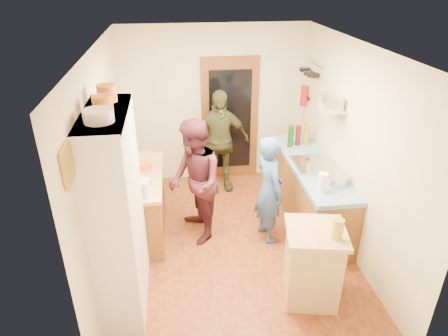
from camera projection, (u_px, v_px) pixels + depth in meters
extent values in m
cube|color=brown|center=(232.00, 244.00, 5.41)|extent=(3.00, 4.00, 0.02)
cube|color=silver|center=(234.00, 45.00, 4.23)|extent=(3.00, 4.00, 0.02)
cube|color=beige|center=(215.00, 105.00, 6.60)|extent=(3.00, 0.02, 2.60)
cube|color=beige|center=(273.00, 268.00, 3.04)|extent=(3.00, 0.02, 2.60)
cube|color=beige|center=(105.00, 164.00, 4.64)|extent=(0.02, 4.00, 2.60)
cube|color=beige|center=(352.00, 150.00, 5.00)|extent=(0.02, 4.00, 2.60)
cube|color=brown|center=(230.00, 120.00, 6.70)|extent=(0.95, 0.06, 2.10)
cube|color=black|center=(230.00, 121.00, 6.67)|extent=(0.70, 0.02, 1.70)
cube|color=white|center=(118.00, 215.00, 4.05)|extent=(0.40, 1.20, 2.20)
cube|color=white|center=(104.00, 114.00, 3.56)|extent=(0.40, 1.14, 0.04)
cylinder|color=white|center=(98.00, 116.00, 3.30)|extent=(0.25, 0.25, 0.11)
cylinder|color=orange|center=(103.00, 104.00, 3.53)|extent=(0.18, 0.18, 0.14)
cylinder|color=orange|center=(107.00, 93.00, 3.79)|extent=(0.18, 0.18, 0.16)
cube|color=brown|center=(141.00, 205.00, 5.47)|extent=(0.60, 1.40, 0.85)
cube|color=tan|center=(138.00, 177.00, 5.27)|extent=(0.64, 1.44, 0.05)
cube|color=white|center=(139.00, 188.00, 4.76)|extent=(0.30, 0.23, 0.20)
cylinder|color=white|center=(133.00, 171.00, 5.14)|extent=(0.19, 0.19, 0.19)
cylinder|color=orange|center=(144.00, 166.00, 5.39)|extent=(0.25, 0.25, 0.09)
cube|color=tan|center=(142.00, 155.00, 5.79)|extent=(0.35, 0.30, 0.02)
cube|color=brown|center=(309.00, 192.00, 5.80)|extent=(0.60, 2.20, 0.84)
cube|color=#054DB5|center=(312.00, 165.00, 5.60)|extent=(0.62, 2.22, 0.06)
cube|color=silver|center=(315.00, 165.00, 5.48)|extent=(0.55, 0.58, 0.04)
cylinder|color=silver|center=(312.00, 160.00, 5.43)|extent=(0.18, 0.18, 0.12)
cylinder|color=#143F14|center=(291.00, 136.00, 6.01)|extent=(0.10, 0.10, 0.34)
cylinder|color=#591419|center=(298.00, 135.00, 6.07)|extent=(0.08, 0.08, 0.31)
cylinder|color=olive|center=(307.00, 134.00, 6.07)|extent=(0.10, 0.10, 0.35)
cylinder|color=white|center=(322.00, 183.00, 4.81)|extent=(0.14, 0.14, 0.25)
cylinder|color=silver|center=(336.00, 180.00, 5.03)|extent=(0.37, 0.37, 0.11)
cube|color=tan|center=(312.00, 266.00, 4.36)|extent=(0.64, 0.64, 0.86)
cube|color=tan|center=(316.00, 232.00, 4.15)|extent=(0.73, 0.73, 0.05)
cube|color=white|center=(311.00, 228.00, 4.19)|extent=(0.40, 0.34, 0.02)
cylinder|color=#AD9E2D|center=(338.00, 229.00, 3.97)|extent=(0.13, 0.13, 0.22)
cylinder|color=silver|center=(314.00, 63.00, 6.00)|extent=(0.02, 0.65, 0.02)
cylinder|color=black|center=(313.00, 75.00, 5.90)|extent=(0.18, 0.18, 0.05)
cylinder|color=black|center=(309.00, 73.00, 6.08)|extent=(0.16, 0.16, 0.05)
cylinder|color=black|center=(305.00, 69.00, 6.25)|extent=(0.17, 0.17, 0.05)
cube|color=tan|center=(332.00, 109.00, 5.20)|extent=(0.26, 0.42, 0.03)
cube|color=silver|center=(333.00, 102.00, 5.16)|extent=(0.27, 0.33, 0.15)
cube|color=black|center=(307.00, 99.00, 6.43)|extent=(0.06, 0.10, 0.04)
cylinder|color=red|center=(304.00, 96.00, 6.40)|extent=(0.11, 0.11, 0.32)
cube|color=gold|center=(67.00, 165.00, 2.94)|extent=(0.03, 0.25, 0.30)
imported|color=#34599C|center=(272.00, 190.00, 5.21)|extent=(0.48, 0.61, 1.49)
imported|color=#461B29|center=(196.00, 180.00, 5.23)|extent=(0.79, 0.93, 1.69)
imported|color=#393922|center=(219.00, 142.00, 6.39)|extent=(1.03, 0.51, 1.69)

